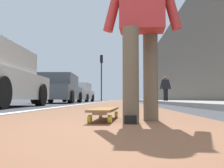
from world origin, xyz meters
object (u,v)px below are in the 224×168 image
Objects in this scene: skateboard at (105,111)px; traffic_light at (101,70)px; parked_car_far at (79,93)px; pedestrian_distant at (165,87)px; parked_car_mid at (60,89)px; skater_person at (141,19)px.

traffic_light is at bearing 4.67° from skateboard.
parked_car_far is 2.60× the size of pedestrian_distant.
skateboard is 0.53× the size of pedestrian_distant.
parked_car_far is at bearing 10.42° from skateboard.
skateboard is 0.19× the size of parked_car_mid.
pedestrian_distant is at bearing -127.31° from parked_car_far.
skater_person reaches higher than parked_car_far.
skateboard is at bearing -175.33° from traffic_light.
skater_person is 13.27m from pedestrian_distant.
skater_person is 0.35× the size of traffic_light.
skater_person is 0.39× the size of parked_car_far.
parked_car_mid reaches higher than parked_car_far.
traffic_light is at bearing -5.77° from parked_car_mid.
skater_person is 11.23m from parked_car_mid.
traffic_light is (22.82, 2.20, 2.27)m from skater_person.
traffic_light is 2.90× the size of pedestrian_distant.
parked_car_far is (6.97, 0.14, -0.01)m from parked_car_mid.
parked_car_mid reaches higher than skateboard.
skateboard is 22.96m from traffic_light.
parked_car_far is at bearing 165.14° from traffic_light.
traffic_light reaches higher than skateboard.
skateboard is 0.52× the size of skater_person.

